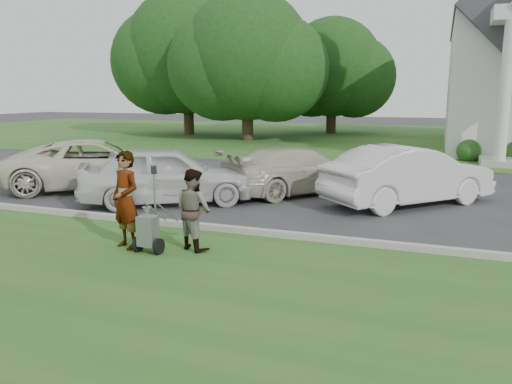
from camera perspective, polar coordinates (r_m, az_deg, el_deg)
The scene contains 15 objects.
ground at distance 10.78m, azimuth -3.57°, elevation -5.45°, with size 120.00×120.00×0.00m, color #333335.
grass_strip at distance 8.28m, azimuth -12.12°, elevation -10.90°, with size 80.00×7.00×0.01m, color #2C591E.
church_lawn at distance 36.81m, azimuth 13.70°, elevation 6.07°, with size 80.00×30.00×0.01m, color #2C591E.
curb at distance 11.24m, azimuth -2.44°, elevation -4.34°, with size 80.00×0.18×0.15m, color #9E9E93.
tree_left at distance 33.78m, azimuth -1.02°, elevation 14.62°, with size 10.63×8.40×9.71m.
tree_far at distance 39.03m, azimuth -7.89°, elevation 14.91°, with size 11.64×9.20×10.73m.
tree_back at distance 40.31m, azimuth 8.71°, elevation 13.39°, with size 9.61×7.60×8.89m.
striping_cart at distance 9.97m, azimuth -12.21°, elevation -4.47°, with size 0.55×1.08×1.01m.
person_left at distance 10.27m, azimuth -14.67°, elevation -0.98°, with size 0.72×0.47×1.96m, color #999999.
person_right at distance 9.98m, azimuth -7.15°, elevation -2.04°, with size 0.79×0.62×1.63m, color #999999.
parking_meter_near at distance 11.53m, azimuth -11.52°, elevation 0.32°, with size 0.11×0.10×1.51m.
car_a at distance 17.25m, azimuth -17.59°, elevation 3.07°, with size 2.66×5.78×1.61m, color beige.
car_b at distance 14.36m, azimuth -10.15°, elevation 1.98°, with size 1.96×4.86×1.66m, color silver.
car_c at distance 15.71m, azimuth 4.73°, elevation 2.53°, with size 2.04×5.02×1.46m, color beige.
car_d at distance 14.63m, azimuth 17.00°, elevation 1.84°, with size 1.76×5.04×1.66m, color silver.
Camera 1 is at (4.19, -9.44, 3.08)m, focal length 35.00 mm.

